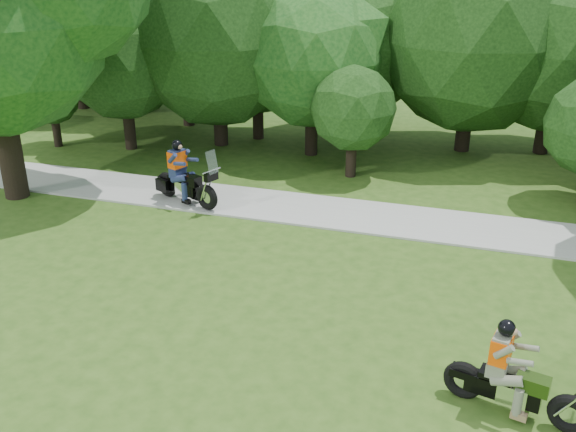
# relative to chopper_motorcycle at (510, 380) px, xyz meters

# --- Properties ---
(ground) EXTENTS (100.00, 100.00, 0.00)m
(ground) POSITION_rel_chopper_motorcycle_xyz_m (-3.22, -0.96, -0.61)
(ground) COLOR #2C4D16
(ground) RESTS_ON ground
(walkway) EXTENTS (60.00, 2.20, 0.06)m
(walkway) POSITION_rel_chopper_motorcycle_xyz_m (-3.22, 7.04, -0.58)
(walkway) COLOR #A1A19C
(walkway) RESTS_ON ground
(tree_line) EXTENTS (40.03, 12.63, 7.80)m
(tree_line) POSITION_rel_chopper_motorcycle_xyz_m (-3.25, 13.96, 3.04)
(tree_line) COLOR black
(tree_line) RESTS_ON ground
(chopper_motorcycle) EXTENTS (2.28, 0.89, 1.64)m
(chopper_motorcycle) POSITION_rel_chopper_motorcycle_xyz_m (0.00, 0.00, 0.00)
(chopper_motorcycle) COLOR black
(chopper_motorcycle) RESTS_ON ground
(touring_motorcycle) EXTENTS (2.28, 1.32, 1.81)m
(touring_motorcycle) POSITION_rel_chopper_motorcycle_xyz_m (-8.79, 6.49, 0.11)
(touring_motorcycle) COLOR black
(touring_motorcycle) RESTS_ON walkway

